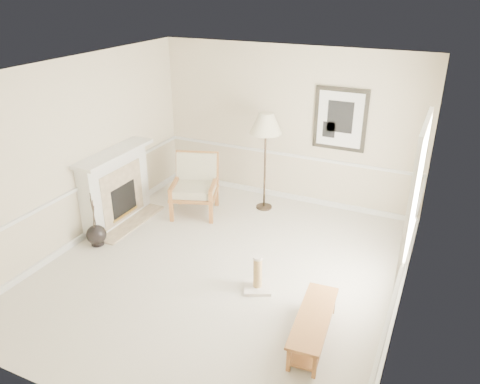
% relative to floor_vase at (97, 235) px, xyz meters
% --- Properties ---
extents(ground, '(5.50, 5.50, 0.00)m').
position_rel_floor_vase_xyz_m(ground, '(2.15, 0.22, -0.17)').
color(ground, silver).
rests_on(ground, ground).
extents(room, '(5.04, 5.54, 2.92)m').
position_rel_floor_vase_xyz_m(room, '(2.29, 0.29, 1.69)').
color(room, beige).
rests_on(room, ground).
extents(fireplace, '(0.64, 1.64, 1.31)m').
position_rel_floor_vase_xyz_m(fireplace, '(-0.19, 0.82, 0.47)').
color(fireplace, white).
rests_on(fireplace, ground).
extents(floor_vase, '(0.32, 0.32, 0.93)m').
position_rel_floor_vase_xyz_m(floor_vase, '(0.00, 0.00, 0.00)').
color(floor_vase, black).
rests_on(floor_vase, ground).
extents(armchair, '(1.03, 1.07, 1.06)m').
position_rel_floor_vase_xyz_m(armchair, '(0.84, 1.75, 0.40)').
color(armchair, '#9D5F32').
rests_on(armchair, ground).
extents(floor_lamp, '(0.69, 0.69, 1.82)m').
position_rel_floor_vase_xyz_m(floor_lamp, '(1.94, 2.37, 1.41)').
color(floor_lamp, black).
rests_on(floor_lamp, ground).
extents(bench, '(0.48, 1.28, 0.36)m').
position_rel_floor_vase_xyz_m(bench, '(3.80, -0.65, 0.07)').
color(bench, '#9D5F32').
rests_on(bench, ground).
extents(scratching_post, '(0.49, 0.49, 0.53)m').
position_rel_floor_vase_xyz_m(scratching_post, '(2.81, 0.00, -0.01)').
color(scratching_post, silver).
rests_on(scratching_post, ground).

